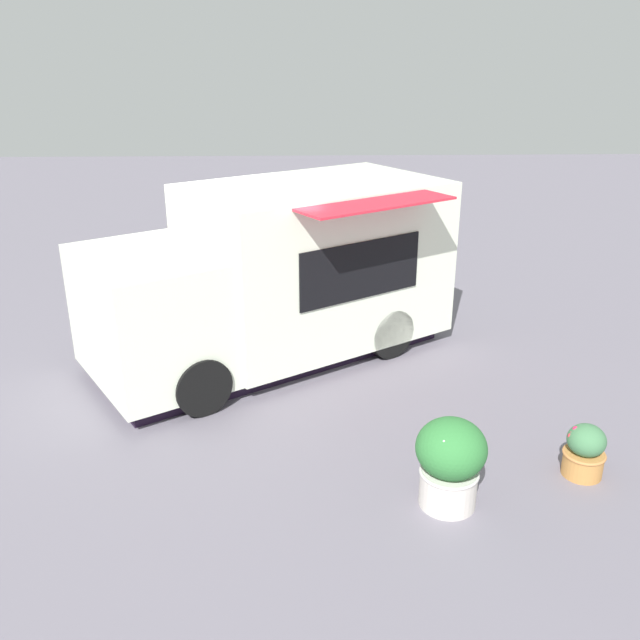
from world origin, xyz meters
TOP-DOWN VIEW (x-y plane):
  - ground_plane at (0.00, 0.00)m, footprint 40.00×40.00m
  - food_truck at (0.03, -0.70)m, footprint 4.51×5.40m
  - person_customer at (3.25, 2.02)m, footprint 0.79×0.52m
  - planter_flowering_near at (-3.59, -2.41)m, footprint 0.68×0.68m
  - planter_flowering_far at (-3.15, -3.92)m, footprint 0.44×0.44m

SIDE VIEW (x-z plane):
  - ground_plane at x=0.00m, z-range 0.00..0.00m
  - planter_flowering_far at x=-3.15m, z-range -0.01..0.57m
  - person_customer at x=3.25m, z-range -0.09..0.79m
  - planter_flowering_near at x=-3.59m, z-range 0.03..0.96m
  - food_truck at x=0.03m, z-range -0.06..2.36m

